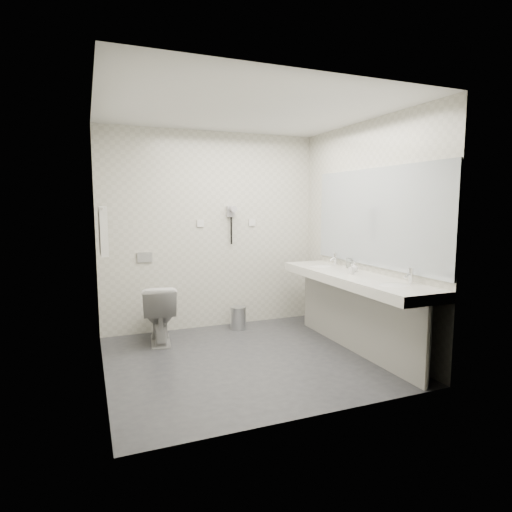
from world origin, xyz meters
name	(u,v)px	position (x,y,z in m)	size (l,w,h in m)	color
floor	(248,359)	(0.00, 0.00, 0.00)	(2.80, 2.80, 0.00)	#2C2D32
ceiling	(247,109)	(0.00, 0.00, 2.50)	(2.80, 2.80, 0.00)	silver
wall_back	(212,231)	(0.00, 1.30, 1.25)	(2.80, 2.80, 0.00)	beige
wall_front	(312,252)	(0.00, -1.30, 1.25)	(2.80, 2.80, 0.00)	beige
wall_left	(99,243)	(-1.40, 0.00, 1.25)	(2.60, 2.60, 0.00)	beige
wall_right	(364,235)	(1.40, 0.00, 1.25)	(2.60, 2.60, 0.00)	beige
vanity_counter	(353,279)	(1.12, -0.20, 0.80)	(0.55, 2.20, 0.10)	silver
vanity_panel	(354,317)	(1.15, -0.20, 0.38)	(0.03, 2.15, 0.75)	gray
vanity_post_near	(428,347)	(1.18, -1.24, 0.38)	(0.06, 0.06, 0.75)	silver
vanity_post_far	(309,298)	(1.18, 0.84, 0.38)	(0.06, 0.06, 0.75)	silver
mirror	(375,217)	(1.39, -0.20, 1.45)	(0.02, 2.20, 1.05)	#B2BCC6
basin_near	(394,286)	(1.12, -0.85, 0.83)	(0.40, 0.31, 0.05)	silver
basin_far	(322,267)	(1.12, 0.45, 0.83)	(0.40, 0.31, 0.05)	silver
faucet_near	(411,276)	(1.32, -0.85, 0.92)	(0.04, 0.04, 0.15)	silver
faucet_far	(336,259)	(1.32, 0.45, 0.92)	(0.04, 0.04, 0.15)	silver
soap_bottle_a	(351,269)	(1.11, -0.19, 0.90)	(0.05, 0.05, 0.11)	silver
soap_bottle_b	(355,267)	(1.23, -0.07, 0.90)	(0.08, 0.08, 0.10)	silver
glass_left	(351,265)	(1.26, 0.03, 0.91)	(0.06, 0.06, 0.11)	silver
glass_right	(349,263)	(1.34, 0.20, 0.91)	(0.06, 0.06, 0.11)	silver
toilet	(159,313)	(-0.76, 0.89, 0.34)	(0.38, 0.67, 0.68)	silver
flush_plate	(145,257)	(-0.85, 1.29, 0.95)	(0.18, 0.02, 0.12)	#B2B5BA
pedal_bin	(238,319)	(0.26, 1.03, 0.14)	(0.20, 0.20, 0.28)	#B2B5BA
bin_lid	(238,307)	(0.26, 1.03, 0.28)	(0.20, 0.20, 0.01)	#B2B5BA
towel_rail	(101,208)	(-1.35, 0.55, 1.55)	(0.02, 0.02, 0.62)	silver
towel_near	(104,231)	(-1.34, 0.41, 1.33)	(0.07, 0.24, 0.48)	white
towel_far	(102,230)	(-1.34, 0.69, 1.33)	(0.07, 0.24, 0.48)	white
dryer_cradle	(231,211)	(0.25, 1.27, 1.50)	(0.10, 0.04, 0.14)	#98979C
dryer_barrel	(233,209)	(0.25, 1.20, 1.53)	(0.08, 0.08, 0.14)	#98979C
dryer_cord	(231,231)	(0.25, 1.26, 1.25)	(0.02, 0.02, 0.35)	black
switch_plate_a	(200,223)	(-0.15, 1.29, 1.35)	(0.09, 0.02, 0.09)	silver
switch_plate_b	(252,222)	(0.55, 1.29, 1.35)	(0.09, 0.02, 0.09)	silver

